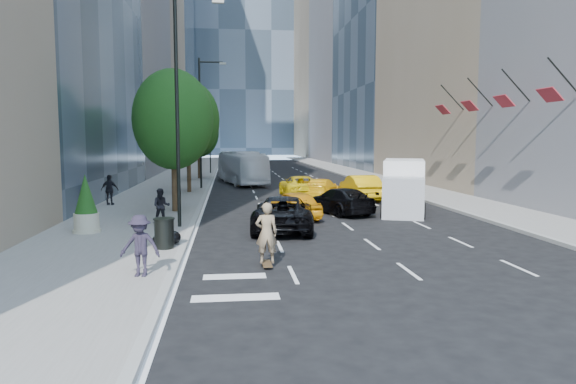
{
  "coord_description": "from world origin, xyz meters",
  "views": [
    {
      "loc": [
        -4.33,
        -18.55,
        3.94
      ],
      "look_at": [
        -1.72,
        4.07,
        1.6
      ],
      "focal_mm": 32.0,
      "sensor_mm": 36.0,
      "label": 1
    }
  ],
  "objects": [
    {
      "name": "ground",
      "position": [
        0.0,
        0.0,
        0.0
      ],
      "size": [
        160.0,
        160.0,
        0.0
      ],
      "primitive_type": "plane",
      "color": "black",
      "rests_on": "ground"
    },
    {
      "name": "pedestrian_b",
      "position": [
        -11.2,
        11.97,
        1.03
      ],
      "size": [
        1.09,
        0.6,
        1.76
      ],
      "primitive_type": "imported",
      "rotation": [
        0.0,
        0.0,
        2.97
      ],
      "color": "black",
      "rests_on": "sidewalk_left"
    },
    {
      "name": "pedestrian_a",
      "position": [
        -7.38,
        4.89,
        0.95
      ],
      "size": [
        0.8,
        0.64,
        1.59
      ],
      "primitive_type": "imported",
      "rotation": [
        0.0,
        0.0,
        0.05
      ],
      "color": "black",
      "rests_on": "sidewalk_left"
    },
    {
      "name": "garbage_bags",
      "position": [
        -6.56,
        0.01,
        0.38
      ],
      "size": [
        0.98,
        0.95,
        0.49
      ],
      "color": "black",
      "rests_on": "sidewalk_left"
    },
    {
      "name": "skateboarder",
      "position": [
        -3.2,
        -3.0,
        0.94
      ],
      "size": [
        0.7,
        0.46,
        1.89
      ],
      "primitive_type": "imported",
      "rotation": [
        0.0,
        0.0,
        3.16
      ],
      "color": "#78644B",
      "rests_on": "ground"
    },
    {
      "name": "tree_far",
      "position": [
        -7.2,
        32.0,
        4.62
      ],
      "size": [
        3.9,
        3.9,
        6.92
      ],
      "color": "black",
      "rests_on": "sidewalk_left"
    },
    {
      "name": "taxi_b",
      "position": [
        4.2,
        14.0,
        0.82
      ],
      "size": [
        1.83,
        4.99,
        1.63
      ],
      "primitive_type": "imported",
      "rotation": [
        0.0,
        0.0,
        3.16
      ],
      "color": "#D4A20B",
      "rests_on": "ground"
    },
    {
      "name": "black_sedan_mercedes",
      "position": [
        1.51,
        8.0,
        0.69
      ],
      "size": [
        3.4,
        5.14,
        1.38
      ],
      "primitive_type": "imported",
      "rotation": [
        0.0,
        0.0,
        3.48
      ],
      "color": "black",
      "rests_on": "ground"
    },
    {
      "name": "taxi_a",
      "position": [
        -1.07,
        6.63,
        0.7
      ],
      "size": [
        2.5,
        4.39,
        1.41
      ],
      "primitive_type": "imported",
      "rotation": [
        0.0,
        0.0,
        3.35
      ],
      "color": "orange",
      "rests_on": "ground"
    },
    {
      "name": "sidewalk_left",
      "position": [
        -9.0,
        30.0,
        0.07
      ],
      "size": [
        6.0,
        120.0,
        0.15
      ],
      "primitive_type": "cube",
      "color": "slate",
      "rests_on": "ground"
    },
    {
      "name": "taxi_d",
      "position": [
        1.88,
        15.5,
        0.65
      ],
      "size": [
        3.49,
        4.85,
        1.3
      ],
      "primitive_type": "imported",
      "rotation": [
        0.0,
        0.0,
        2.73
      ],
      "color": "yellow",
      "rests_on": "ground"
    },
    {
      "name": "facade_flags",
      "position": [
        10.64,
        10.0,
        6.18
      ],
      "size": [
        1.85,
        13.3,
        2.05
      ],
      "color": "black",
      "rests_on": "ground"
    },
    {
      "name": "traffic_signal",
      "position": [
        -6.4,
        40.0,
        4.23
      ],
      "size": [
        2.48,
        0.53,
        5.2
      ],
      "color": "black",
      "rests_on": "sidewalk_left"
    },
    {
      "name": "tower_right_far",
      "position": [
        22.0,
        98.0,
        25.0
      ],
      "size": [
        20.0,
        24.0,
        50.0
      ],
      "primitive_type": "cube",
      "color": "#84735B",
      "rests_on": "ground"
    },
    {
      "name": "planter_shrub",
      "position": [
        -10.14,
        3.0,
        1.29
      ],
      "size": [
        0.99,
        0.99,
        2.39
      ],
      "color": "#B8B498",
      "rests_on": "sidewalk_left"
    },
    {
      "name": "lamp_far",
      "position": [
        -6.32,
        22.0,
        5.81
      ],
      "size": [
        2.13,
        0.22,
        10.0
      ],
      "color": "black",
      "rests_on": "sidewalk_left"
    },
    {
      "name": "tower_left_end",
      "position": [
        -22.0,
        92.0,
        30.0
      ],
      "size": [
        20.0,
        28.0,
        60.0
      ],
      "primitive_type": "cube",
      "color": "#2B3844",
      "rests_on": "ground"
    },
    {
      "name": "tree_near",
      "position": [
        -7.2,
        9.0,
        4.97
      ],
      "size": [
        4.2,
        4.2,
        7.46
      ],
      "color": "black",
      "rests_on": "sidewalk_left"
    },
    {
      "name": "tree_mid",
      "position": [
        -7.2,
        19.0,
        5.32
      ],
      "size": [
        4.5,
        4.5,
        7.99
      ],
      "color": "black",
      "rests_on": "sidewalk_left"
    },
    {
      "name": "black_sedan_lincoln",
      "position": [
        -2.0,
        3.37,
        0.75
      ],
      "size": [
        3.2,
        5.71,
        1.51
      ],
      "primitive_type": "imported",
      "rotation": [
        0.0,
        0.0,
        3.01
      ],
      "color": "black",
      "rests_on": "ground"
    },
    {
      "name": "pedestrian_c",
      "position": [
        -6.8,
        -4.2,
        1.01
      ],
      "size": [
        1.2,
        0.81,
        1.72
      ],
      "primitive_type": "imported",
      "rotation": [
        0.0,
        0.0,
        -0.17
      ],
      "color": "black",
      "rests_on": "sidewalk_left"
    },
    {
      "name": "taxi_c",
      "position": [
        0.5,
        16.24,
        0.72
      ],
      "size": [
        2.54,
        5.27,
        1.45
      ],
      "primitive_type": "imported",
      "rotation": [
        0.0,
        0.0,
        3.17
      ],
      "color": "yellow",
      "rests_on": "ground"
    },
    {
      "name": "city_bus",
      "position": [
        -3.2,
        27.12,
        1.44
      ],
      "size": [
        4.37,
        10.62,
        2.88
      ],
      "primitive_type": "imported",
      "rotation": [
        0.0,
        0.0,
        0.19
      ],
      "color": "silver",
      "rests_on": "ground"
    },
    {
      "name": "lamp_near",
      "position": [
        -6.32,
        4.0,
        5.81
      ],
      "size": [
        2.13,
        0.22,
        10.0
      ],
      "color": "black",
      "rests_on": "sidewalk_left"
    },
    {
      "name": "box_truck",
      "position": [
        5.09,
        8.24,
        1.43
      ],
      "size": [
        3.96,
        6.25,
        2.81
      ],
      "rotation": [
        0.0,
        0.0,
        -0.34
      ],
      "color": "white",
      "rests_on": "ground"
    },
    {
      "name": "sidewalk_right",
      "position": [
        10.0,
        30.0,
        0.07
      ],
      "size": [
        4.0,
        120.0,
        0.15
      ],
      "primitive_type": "cube",
      "color": "slate",
      "rests_on": "ground"
    },
    {
      "name": "trash_can",
      "position": [
        -6.6,
        -0.52,
        0.66
      ],
      "size": [
        0.68,
        0.68,
        1.02
      ],
      "primitive_type": "cylinder",
      "color": "black",
      "rests_on": "sidewalk_left"
    }
  ]
}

